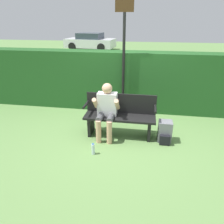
{
  "coord_description": "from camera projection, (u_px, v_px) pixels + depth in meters",
  "views": [
    {
      "loc": [
        0.52,
        -4.19,
        2.4
      ],
      "look_at": [
        -0.15,
        -0.1,
        0.59
      ],
      "focal_mm": 35.0,
      "sensor_mm": 36.0,
      "label": 1
    }
  ],
  "objects": [
    {
      "name": "ground_plane",
      "position": [
        119.0,
        135.0,
        4.82
      ],
      "size": [
        40.0,
        40.0,
        0.0
      ],
      "primitive_type": "plane",
      "color": "#668E4C"
    },
    {
      "name": "hedge_back",
      "position": [
        127.0,
        81.0,
        5.94
      ],
      "size": [
        12.0,
        0.57,
        1.58
      ],
      "color": "#235623",
      "rests_on": "ground"
    },
    {
      "name": "park_bench",
      "position": [
        120.0,
        115.0,
        4.7
      ],
      "size": [
        1.51,
        0.44,
        0.9
      ],
      "color": "black",
      "rests_on": "ground"
    },
    {
      "name": "person_seated",
      "position": [
        106.0,
        108.0,
        4.56
      ],
      "size": [
        0.54,
        0.57,
        1.16
      ],
      "color": "silver",
      "rests_on": "ground"
    },
    {
      "name": "backpack",
      "position": [
        165.0,
        132.0,
        4.52
      ],
      "size": [
        0.28,
        0.34,
        0.45
      ],
      "color": "slate",
      "rests_on": "ground"
    },
    {
      "name": "water_bottle",
      "position": [
        93.0,
        149.0,
        4.12
      ],
      "size": [
        0.06,
        0.06,
        0.23
      ],
      "color": "silver",
      "rests_on": "ground"
    },
    {
      "name": "signpost",
      "position": [
        124.0,
        52.0,
        5.29
      ],
      "size": [
        0.43,
        0.09,
        2.82
      ],
      "color": "black",
      "rests_on": "ground"
    },
    {
      "name": "parked_car",
      "position": [
        90.0,
        42.0,
        17.31
      ],
      "size": [
        3.97,
        2.24,
        1.27
      ],
      "rotation": [
        0.0,
        0.0,
        -0.1
      ],
      "color": "silver",
      "rests_on": "ground"
    }
  ]
}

